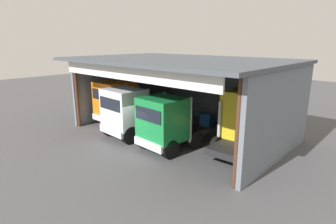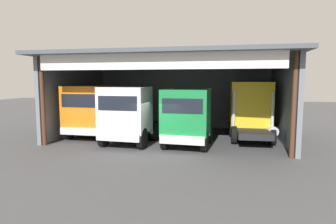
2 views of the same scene
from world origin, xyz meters
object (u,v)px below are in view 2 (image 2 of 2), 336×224
at_px(truck_green_yard_outside, 187,117).
at_px(tool_cart, 186,124).
at_px(truck_orange_center_right_bay, 90,110).
at_px(truck_yellow_center_left_bay, 251,109).
at_px(oil_drum, 176,123).
at_px(truck_white_right_bay, 127,115).

relative_size(truck_green_yard_outside, tool_cart, 4.56).
bearing_deg(tool_cart, truck_orange_center_right_bay, -144.25).
xyz_separation_m(truck_green_yard_outside, truck_yellow_center_left_bay, (3.61, 2.91, 0.22)).
bearing_deg(truck_yellow_center_left_bay, oil_drum, 147.05).
bearing_deg(truck_orange_center_right_bay, truck_white_right_bay, 154.78).
bearing_deg(truck_green_yard_outside, truck_orange_center_right_bay, -9.44).
distance_m(truck_orange_center_right_bay, tool_cart, 6.99).
height_order(truck_green_yard_outside, tool_cart, truck_green_yard_outside).
bearing_deg(truck_white_right_bay, truck_yellow_center_left_bay, -154.75).
relative_size(truck_green_yard_outside, truck_yellow_center_left_bay, 1.02).
xyz_separation_m(truck_orange_center_right_bay, truck_green_yard_outside, (6.41, -1.39, -0.09)).
height_order(truck_orange_center_right_bay, truck_white_right_bay, same).
xyz_separation_m(truck_yellow_center_left_bay, oil_drum, (-5.32, 3.16, -1.46)).
height_order(truck_white_right_bay, truck_yellow_center_left_bay, truck_yellow_center_left_bay).
bearing_deg(oil_drum, truck_orange_center_right_bay, -135.19).
distance_m(truck_green_yard_outside, tool_cart, 5.60).
relative_size(truck_yellow_center_left_bay, tool_cart, 4.46).
bearing_deg(truck_green_yard_outside, truck_white_right_bay, 3.34).
height_order(truck_orange_center_right_bay, oil_drum, truck_orange_center_right_bay).
height_order(truck_yellow_center_left_bay, oil_drum, truck_yellow_center_left_bay).
distance_m(truck_green_yard_outside, oil_drum, 6.42).
distance_m(truck_yellow_center_left_bay, oil_drum, 6.35).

